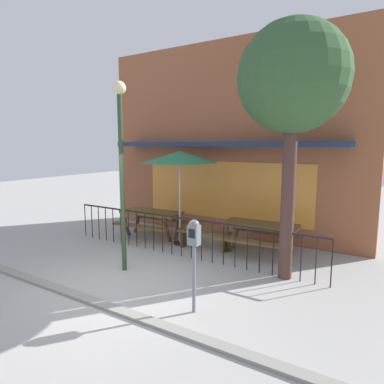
{
  "coord_description": "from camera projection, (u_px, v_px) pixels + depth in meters",
  "views": [
    {
      "loc": [
        4.26,
        -4.36,
        2.7
      ],
      "look_at": [
        0.06,
        2.49,
        1.54
      ],
      "focal_mm": 30.87,
      "sensor_mm": 36.0,
      "label": 1
    }
  ],
  "objects": [
    {
      "name": "picnic_table_right",
      "position": [
        260.0,
        230.0,
        8.1
      ],
      "size": [
        1.87,
        1.45,
        0.79
      ],
      "color": "brown",
      "rests_on": "ground"
    },
    {
      "name": "pub_storefront",
      "position": [
        227.0,
        141.0,
        9.74
      ],
      "size": [
        8.08,
        1.31,
        5.63
      ],
      "color": "brown",
      "rests_on": "ground"
    },
    {
      "name": "patio_bench",
      "position": [
        204.0,
        236.0,
        8.56
      ],
      "size": [
        1.43,
        0.55,
        0.48
      ],
      "color": "brown",
      "rests_on": "ground"
    },
    {
      "name": "street_lamp",
      "position": [
        121.0,
        150.0,
        6.8
      ],
      "size": [
        0.28,
        0.28,
        3.96
      ],
      "color": "#30442A",
      "rests_on": "ground"
    },
    {
      "name": "patio_umbrella",
      "position": [
        180.0,
        157.0,
        8.69
      ],
      "size": [
        1.99,
        1.99,
        2.52
      ],
      "color": "black",
      "rests_on": "ground"
    },
    {
      "name": "ground",
      "position": [
        121.0,
        288.0,
        6.27
      ],
      "size": [
        40.0,
        40.0,
        0.0
      ],
      "primitive_type": "plane",
      "color": "#A4A19D"
    },
    {
      "name": "patio_fence_front",
      "position": [
        181.0,
        230.0,
        7.94
      ],
      "size": [
        6.81,
        0.04,
        0.97
      ],
      "color": "black",
      "rests_on": "ground"
    },
    {
      "name": "curb_edge",
      "position": [
        92.0,
        303.0,
        5.68
      ],
      "size": [
        11.31,
        0.2,
        0.11
      ],
      "primitive_type": "cube",
      "color": "gray",
      "rests_on": "ground"
    },
    {
      "name": "street_tree",
      "position": [
        293.0,
        81.0,
        6.19
      ],
      "size": [
        2.1,
        2.1,
        4.99
      ],
      "color": "#4B302A",
      "rests_on": "ground"
    },
    {
      "name": "picnic_table_left",
      "position": [
        151.0,
        217.0,
        9.6
      ],
      "size": [
        1.84,
        1.42,
        0.79
      ],
      "color": "brown",
      "rests_on": "ground"
    },
    {
      "name": "parking_meter_near",
      "position": [
        194.0,
        241.0,
        5.19
      ],
      "size": [
        0.18,
        0.17,
        1.54
      ],
      "color": "slate",
      "rests_on": "ground"
    }
  ]
}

